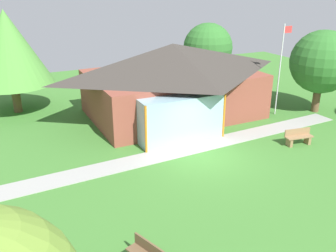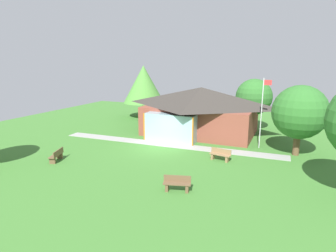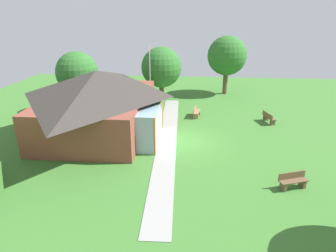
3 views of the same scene
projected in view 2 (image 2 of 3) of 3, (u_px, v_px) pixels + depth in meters
ground_plane at (160, 149)px, 22.95m from camera, size 44.00×44.00×0.00m
pavilion at (200, 110)px, 27.49m from camera, size 11.15×8.62×4.51m
footpath at (166, 144)px, 24.04m from camera, size 19.62×2.07×0.03m
flagpole at (262, 110)px, 22.45m from camera, size 0.64×0.08×5.68m
bench_mid_right at (220, 155)px, 20.13m from camera, size 1.55×0.68×0.84m
bench_front_right at (177, 184)px, 15.34m from camera, size 1.56×0.84×0.84m
bench_front_left at (57, 156)px, 19.99m from camera, size 0.91×1.56×0.84m
tree_behind_pavilion_left at (144, 84)px, 35.05m from camera, size 5.11×5.11×6.49m
tree_east_hedge at (300, 112)px, 20.69m from camera, size 3.97×3.97×5.28m
tree_behind_pavilion_right at (254, 97)px, 28.47m from camera, size 3.65×3.65×5.26m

